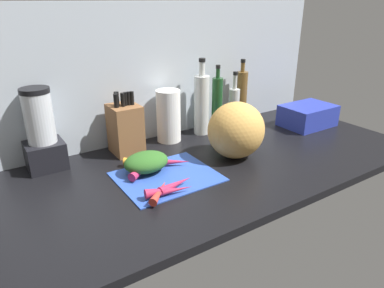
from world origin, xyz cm
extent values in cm
cube|color=black|center=(0.00, 0.00, -1.50)|extent=(170.00, 80.00, 3.00)
cube|color=#ADB7C1|center=(0.00, 38.50, 30.00)|extent=(170.00, 3.00, 60.00)
cube|color=#2D51B7|center=(-24.91, -1.66, 0.40)|extent=(35.25, 29.42, 0.80)
cone|color=#B2264C|center=(-29.43, -14.30, 1.97)|extent=(13.62, 4.78, 2.34)
cone|color=#B2264C|center=(-33.42, -13.23, 2.47)|extent=(11.45, 5.16, 3.33)
cone|color=red|center=(-33.93, -12.81, 2.21)|extent=(12.02, 11.84, 2.82)
cone|color=orange|center=(-28.82, 10.36, 2.28)|extent=(13.26, 11.87, 2.95)
cone|color=#B2264C|center=(-17.76, 4.00, 2.08)|extent=(10.69, 7.62, 2.55)
cone|color=#B2264C|center=(-30.89, 5.08, 2.43)|extent=(15.53, 11.57, 3.25)
cone|color=#B2264C|center=(-26.97, -11.70, 2.30)|extent=(14.46, 5.80, 3.01)
ellipsoid|color=#2D6023|center=(-29.48, 5.67, 4.41)|extent=(17.08, 13.14, 7.22)
ellipsoid|color=gold|center=(7.86, -1.04, 11.54)|extent=(23.72, 22.06, 23.07)
cube|color=brown|center=(-27.79, 27.76, 10.29)|extent=(11.76, 13.38, 20.59)
cylinder|color=black|center=(-31.22, 26.67, 23.34)|extent=(1.99, 1.99, 5.50)
cylinder|color=black|center=(-29.85, 29.54, 23.34)|extent=(2.03, 2.03, 5.50)
cylinder|color=black|center=(-28.48, 26.60, 23.34)|extent=(1.69, 1.69, 5.50)
cylinder|color=black|center=(-27.11, 27.23, 23.34)|extent=(1.63, 1.63, 5.50)
cylinder|color=black|center=(-25.74, 27.13, 23.34)|extent=(1.49, 1.49, 5.50)
cylinder|color=black|center=(-24.37, 26.86, 23.34)|extent=(1.68, 1.68, 5.50)
cube|color=black|center=(-59.75, 31.05, 5.26)|extent=(13.84, 13.84, 10.53)
cylinder|color=silver|center=(-59.75, 31.05, 20.03)|extent=(10.38, 10.38, 19.00)
cylinder|color=black|center=(-59.75, 31.05, 30.43)|extent=(10.59, 10.59, 1.80)
cylinder|color=white|center=(-6.10, 29.50, 11.79)|extent=(10.85, 10.85, 23.57)
cylinder|color=silver|center=(11.74, 29.09, 13.97)|extent=(7.19, 7.19, 27.93)
cylinder|color=silver|center=(11.74, 29.09, 31.15)|extent=(2.66, 2.66, 6.43)
cylinder|color=black|center=(11.74, 29.09, 35.16)|extent=(3.06, 3.06, 1.60)
cylinder|color=#19421E|center=(21.11, 29.37, 12.93)|extent=(5.23, 5.23, 25.85)
cylinder|color=#19421E|center=(21.11, 29.37, 28.14)|extent=(1.90, 1.90, 4.57)
cylinder|color=black|center=(21.11, 29.37, 31.22)|extent=(2.19, 2.19, 1.60)
cylinder|color=silver|center=(29.54, 26.59, 9.96)|extent=(5.26, 5.26, 19.92)
cylinder|color=silver|center=(29.54, 26.59, 23.38)|extent=(2.01, 2.01, 6.91)
cylinder|color=black|center=(29.54, 26.59, 27.64)|extent=(2.32, 2.32, 1.60)
cylinder|color=brown|center=(37.58, 30.69, 13.45)|extent=(5.76, 5.76, 26.90)
cylinder|color=brown|center=(37.58, 30.69, 29.21)|extent=(2.05, 2.05, 4.61)
cylinder|color=black|center=(37.58, 30.69, 32.31)|extent=(2.36, 2.36, 1.60)
cube|color=#2838AD|center=(63.66, 8.54, 5.33)|extent=(26.00, 18.80, 10.66)
camera|label=1|loc=(-79.93, -102.47, 60.63)|focal=32.85mm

